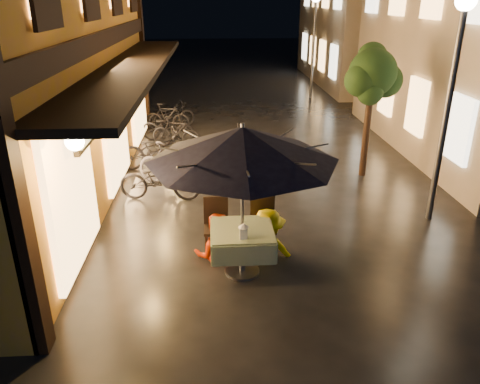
{
  "coord_description": "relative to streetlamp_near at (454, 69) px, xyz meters",
  "views": [
    {
      "loc": [
        -1.28,
        -6.2,
        4.12
      ],
      "look_at": [
        -0.86,
        0.85,
        1.15
      ],
      "focal_mm": 35.0,
      "sensor_mm": 36.0,
      "label": 1
    }
  ],
  "objects": [
    {
      "name": "cafe_chair_left",
      "position": [
        -4.26,
        -1.02,
        -2.38
      ],
      "size": [
        0.42,
        0.42,
        0.97
      ],
      "color": "black",
      "rests_on": "ground"
    },
    {
      "name": "bicycle_5",
      "position": [
        -5.77,
        6.98,
        -2.47
      ],
      "size": [
        1.54,
        0.68,
        0.89
      ],
      "primitive_type": "imported",
      "rotation": [
        0.0,
        0.0,
        1.39
      ],
      "color": "black",
      "rests_on": "ground"
    },
    {
      "name": "bicycle_1",
      "position": [
        -5.23,
        2.04,
        -2.39
      ],
      "size": [
        1.8,
        1.15,
        1.05
      ],
      "primitive_type": "imported",
      "rotation": [
        0.0,
        0.0,
        1.16
      ],
      "color": "black",
      "rests_on": "ground"
    },
    {
      "name": "patio_umbrella",
      "position": [
        -3.86,
        -1.75,
        -0.77
      ],
      "size": [
        2.87,
        2.87,
        2.46
      ],
      "color": "#59595E",
      "rests_on": "ground"
    },
    {
      "name": "cafe_chair_right",
      "position": [
        -3.46,
        -1.02,
        -2.38
      ],
      "size": [
        0.42,
        0.42,
        0.97
      ],
      "color": "black",
      "rests_on": "ground"
    },
    {
      "name": "east_building_far",
      "position": [
        4.49,
        16.0,
        0.74
      ],
      "size": [
        7.3,
        10.3,
        7.3
      ],
      "color": "tan",
      "rests_on": "ground"
    },
    {
      "name": "streetlamp_far",
      "position": [
        0.0,
        12.0,
        0.0
      ],
      "size": [
        0.36,
        0.36,
        4.23
      ],
      "color": "#59595E",
      "rests_on": "ground"
    },
    {
      "name": "bicycle_4",
      "position": [
        -5.65,
        5.78,
        -2.48
      ],
      "size": [
        1.74,
        0.92,
        0.87
      ],
      "primitive_type": "imported",
      "rotation": [
        0.0,
        0.0,
        1.35
      ],
      "color": "black",
      "rests_on": "ground"
    },
    {
      "name": "person_orange",
      "position": [
        -4.28,
        -1.21,
        -2.15
      ],
      "size": [
        0.75,
        0.59,
        1.54
      ],
      "primitive_type": "imported",
      "rotation": [
        0.0,
        0.0,
        3.15
      ],
      "color": "#BC2400",
      "rests_on": "ground"
    },
    {
      "name": "bicycle_6",
      "position": [
        -5.66,
        7.33,
        -2.49
      ],
      "size": [
        1.72,
        1.2,
        0.86
      ],
      "primitive_type": "imported",
      "rotation": [
        0.0,
        0.0,
        2.0
      ],
      "color": "black",
      "rests_on": "ground"
    },
    {
      "name": "streetlamp_near",
      "position": [
        0.0,
        0.0,
        0.0
      ],
      "size": [
        0.36,
        0.36,
        4.23
      ],
      "color": "#59595E",
      "rests_on": "ground"
    },
    {
      "name": "bicycle_2",
      "position": [
        -5.75,
        3.37,
        -2.42
      ],
      "size": [
        2.0,
        1.11,
        1.0
      ],
      "primitive_type": "imported",
      "rotation": [
        0.0,
        0.0,
        1.82
      ],
      "color": "black",
      "rests_on": "ground"
    },
    {
      "name": "cafe_table",
      "position": [
        -3.86,
        -1.75,
        -2.33
      ],
      "size": [
        0.99,
        0.99,
        0.78
      ],
      "color": "#59595E",
      "rests_on": "ground"
    },
    {
      "name": "ground",
      "position": [
        -3.0,
        -2.0,
        -2.92
      ],
      "size": [
        90.0,
        90.0,
        0.0
      ],
      "primitive_type": "plane",
      "color": "black",
      "rests_on": "ground"
    },
    {
      "name": "bicycle_3",
      "position": [
        -5.33,
        4.99,
        -2.45
      ],
      "size": [
        1.6,
        1.02,
        0.93
      ],
      "primitive_type": "imported",
      "rotation": [
        0.0,
        0.0,
        1.16
      ],
      "color": "black",
      "rests_on": "ground"
    },
    {
      "name": "person_yellow",
      "position": [
        -3.4,
        -1.22,
        -2.1
      ],
      "size": [
        1.07,
        0.63,
        1.63
      ],
      "primitive_type": "imported",
      "rotation": [
        0.0,
        0.0,
        3.11
      ],
      "color": "#F1D300",
      "rests_on": "ground"
    },
    {
      "name": "street_tree",
      "position": [
        -0.59,
        2.51,
        -0.5
      ],
      "size": [
        1.43,
        1.2,
        3.15
      ],
      "color": "black",
      "rests_on": "ground"
    },
    {
      "name": "bicycle_0",
      "position": [
        -5.45,
        1.27,
        -2.45
      ],
      "size": [
        1.82,
        0.81,
        0.93
      ],
      "primitive_type": "imported",
      "rotation": [
        0.0,
        0.0,
        1.46
      ],
      "color": "black",
      "rests_on": "ground"
    },
    {
      "name": "table_lantern",
      "position": [
        -3.86,
        -2.05,
        -2.0
      ],
      "size": [
        0.16,
        0.16,
        0.25
      ],
      "color": "white",
      "rests_on": "cafe_table"
    }
  ]
}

